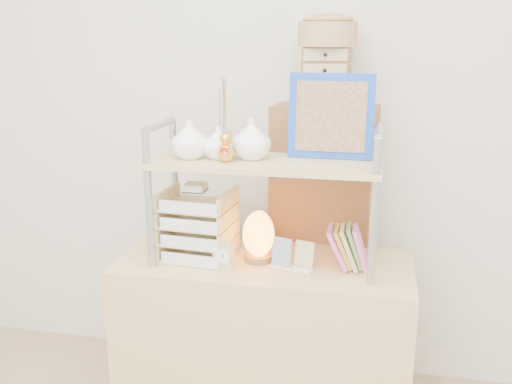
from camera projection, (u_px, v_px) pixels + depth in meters
room_shell at (201, 13)px, 1.33m from camera, size 3.42×3.41×2.61m
desk at (264, 342)px, 2.44m from camera, size 1.20×0.50×0.75m
cabinet at (321, 250)px, 2.67m from camera, size 0.47×0.29×1.35m
hutch at (259, 157)px, 2.24m from camera, size 0.90×0.34×0.76m
letter_tray at (197, 229)px, 2.34m from camera, size 0.28×0.27×0.32m
salt_lamp at (259, 235)px, 2.32m from camera, size 0.14×0.13×0.21m
desk_clock at (224, 256)px, 2.24m from camera, size 0.09×0.05×0.12m
postcard_stand at (292, 260)px, 2.26m from camera, size 0.18×0.09×0.12m
drawer_chest at (326, 77)px, 2.44m from camera, size 0.20×0.16×0.25m
woven_basket at (328, 34)px, 2.40m from camera, size 0.25×0.25×0.10m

